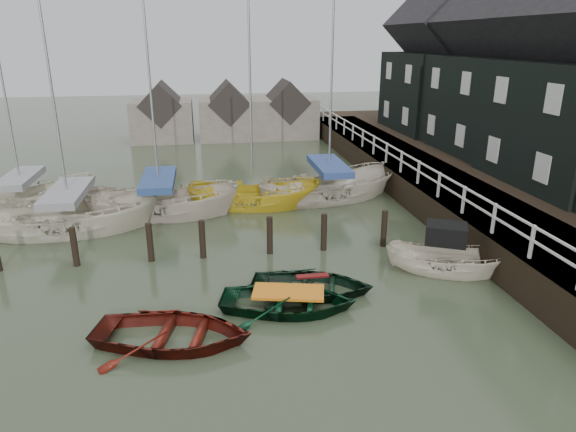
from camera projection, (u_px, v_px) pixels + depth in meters
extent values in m
plane|color=#303924|center=(244.00, 294.00, 15.71)|extent=(120.00, 120.00, 0.00)
cube|color=black|center=(414.00, 163.00, 26.02)|extent=(3.00, 32.00, 0.20)
cube|color=silver|center=(387.00, 144.00, 25.44)|extent=(0.06, 32.00, 0.06)
cube|color=silver|center=(386.00, 152.00, 25.58)|extent=(0.06, 32.00, 0.06)
cube|color=black|center=(510.00, 185.00, 27.32)|extent=(14.00, 38.00, 1.50)
cube|color=black|center=(499.00, 104.00, 27.87)|extent=(6.00, 7.00, 5.00)
cube|color=black|center=(511.00, 21.00, 26.47)|extent=(6.11, 7.14, 6.11)
cube|color=black|center=(442.00, 92.00, 34.39)|extent=(6.40, 7.00, 5.00)
cube|color=black|center=(449.00, 24.00, 33.00)|extent=(6.52, 7.14, 6.52)
cylinder|color=black|center=(75.00, 252.00, 17.50)|extent=(0.22, 0.22, 1.80)
cylinder|color=black|center=(150.00, 248.00, 17.88)|extent=(0.22, 0.22, 1.80)
cylinder|color=black|center=(203.00, 245.00, 18.16)|extent=(0.22, 0.22, 1.80)
cylinder|color=black|center=(270.00, 240.00, 18.52)|extent=(0.22, 0.22, 1.80)
cylinder|color=black|center=(324.00, 237.00, 18.83)|extent=(0.22, 0.22, 1.80)
cylinder|color=black|center=(384.00, 233.00, 19.18)|extent=(0.22, 0.22, 1.80)
cube|color=#665B51|center=(163.00, 121.00, 38.84)|extent=(4.50, 4.00, 3.00)
cube|color=#282321|center=(161.00, 103.00, 38.41)|extent=(3.18, 4.08, 3.18)
cube|color=#665B51|center=(229.00, 119.00, 39.60)|extent=(4.50, 4.00, 3.00)
cube|color=#282321|center=(228.00, 102.00, 39.17)|extent=(3.18, 4.08, 3.18)
cube|color=#665B51|center=(286.00, 118.00, 40.29)|extent=(4.50, 4.00, 3.00)
cube|color=#282321|center=(286.00, 101.00, 39.86)|extent=(3.18, 4.08, 3.18)
imported|color=#51120B|center=(174.00, 343.00, 13.20)|extent=(4.68, 3.83, 0.85)
imported|color=black|center=(288.00, 309.00, 14.82)|extent=(4.44, 3.61, 0.81)
imported|color=black|center=(312.00, 293.00, 15.78)|extent=(4.33, 3.60, 0.77)
imported|color=silver|center=(445.00, 272.00, 17.21)|extent=(4.24, 3.12, 1.54)
cube|color=black|center=(446.00, 234.00, 16.97)|extent=(1.61, 1.47, 0.65)
imported|color=beige|center=(73.00, 231.00, 20.86)|extent=(7.15, 3.09, 2.70)
cylinder|color=#B2B2B7|center=(53.00, 99.00, 19.13)|extent=(0.10, 0.10, 7.56)
cube|color=gray|center=(67.00, 193.00, 20.34)|extent=(3.93, 1.65, 0.30)
imported|color=beige|center=(161.00, 215.00, 22.78)|extent=(7.27, 3.61, 2.69)
cylinder|color=#B2B2B7|center=(150.00, 87.00, 20.96)|extent=(0.10, 0.10, 8.09)
cube|color=navy|center=(158.00, 180.00, 22.25)|extent=(3.99, 1.94, 0.30)
imported|color=gold|center=(253.00, 206.00, 23.99)|extent=(6.56, 3.56, 2.40)
cylinder|color=#B2B2B7|center=(250.00, 94.00, 22.31)|extent=(0.10, 0.10, 7.59)
imported|color=beige|center=(328.00, 199.00, 25.04)|extent=(7.51, 4.02, 2.75)
cylinder|color=#B2B2B7|center=(332.00, 69.00, 23.04)|extent=(0.10, 0.10, 9.15)
cube|color=navy|center=(329.00, 166.00, 24.51)|extent=(4.12, 2.16, 0.30)
imported|color=beige|center=(25.00, 210.00, 23.41)|extent=(6.85, 4.11, 2.48)
cylinder|color=#B2B2B7|center=(6.00, 101.00, 21.81)|extent=(0.10, 0.10, 7.01)
cube|color=gray|center=(20.00, 178.00, 22.92)|extent=(3.75, 2.22, 0.30)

